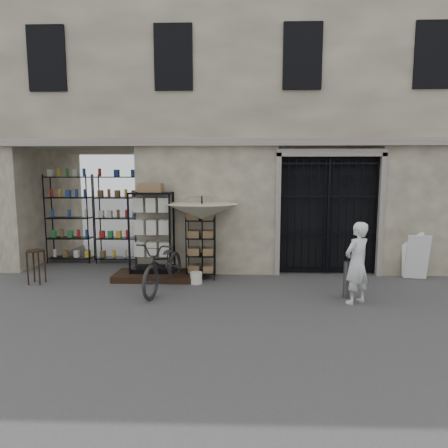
{
  "coord_description": "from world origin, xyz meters",
  "views": [
    {
      "loc": [
        -0.55,
        -7.12,
        2.42
      ],
      "look_at": [
        -0.8,
        1.4,
        1.35
      ],
      "focal_mm": 30.0,
      "sensor_mm": 36.0,
      "label": 1
    }
  ],
  "objects_px": {
    "white_bucket": "(196,278)",
    "easel_sign": "(415,256)",
    "market_umbrella": "(202,207)",
    "steel_bollard": "(347,280)",
    "bicycle": "(165,290)",
    "wire_rack": "(201,248)",
    "display_cabinet": "(152,236)",
    "shopkeeper": "(355,303)",
    "wooden_stool": "(36,266)"
  },
  "relations": [
    {
      "from": "white_bucket",
      "to": "easel_sign",
      "type": "bearing_deg",
      "value": 6.37
    },
    {
      "from": "market_umbrella",
      "to": "steel_bollard",
      "type": "bearing_deg",
      "value": -22.7
    },
    {
      "from": "bicycle",
      "to": "wire_rack",
      "type": "bearing_deg",
      "value": 65.54
    },
    {
      "from": "bicycle",
      "to": "display_cabinet",
      "type": "bearing_deg",
      "value": 125.86
    },
    {
      "from": "display_cabinet",
      "to": "wire_rack",
      "type": "xyz_separation_m",
      "value": [
        1.18,
        -0.02,
        -0.28
      ]
    },
    {
      "from": "wire_rack",
      "to": "white_bucket",
      "type": "distance_m",
      "value": 0.77
    },
    {
      "from": "white_bucket",
      "to": "bicycle",
      "type": "distance_m",
      "value": 0.82
    },
    {
      "from": "market_umbrella",
      "to": "shopkeeper",
      "type": "relative_size",
      "value": 1.51
    },
    {
      "from": "display_cabinet",
      "to": "market_umbrella",
      "type": "bearing_deg",
      "value": -10.26
    },
    {
      "from": "market_umbrella",
      "to": "shopkeeper",
      "type": "bearing_deg",
      "value": -26.99
    },
    {
      "from": "bicycle",
      "to": "shopkeeper",
      "type": "relative_size",
      "value": 1.31
    },
    {
      "from": "easel_sign",
      "to": "wooden_stool",
      "type": "bearing_deg",
      "value": -166.48
    },
    {
      "from": "display_cabinet",
      "to": "bicycle",
      "type": "distance_m",
      "value": 1.51
    },
    {
      "from": "easel_sign",
      "to": "display_cabinet",
      "type": "bearing_deg",
      "value": -170.27
    },
    {
      "from": "wire_rack",
      "to": "shopkeeper",
      "type": "distance_m",
      "value": 3.66
    },
    {
      "from": "display_cabinet",
      "to": "market_umbrella",
      "type": "height_order",
      "value": "market_umbrella"
    },
    {
      "from": "wire_rack",
      "to": "shopkeeper",
      "type": "height_order",
      "value": "wire_rack"
    },
    {
      "from": "wire_rack",
      "to": "market_umbrella",
      "type": "xyz_separation_m",
      "value": [
        0.04,
        -0.15,
        0.99
      ]
    },
    {
      "from": "display_cabinet",
      "to": "easel_sign",
      "type": "height_order",
      "value": "display_cabinet"
    },
    {
      "from": "wooden_stool",
      "to": "easel_sign",
      "type": "xyz_separation_m",
      "value": [
        8.83,
        0.69,
        0.14
      ]
    },
    {
      "from": "shopkeeper",
      "to": "bicycle",
      "type": "bearing_deg",
      "value": -43.59
    },
    {
      "from": "wooden_stool",
      "to": "shopkeeper",
      "type": "bearing_deg",
      "value": -9.41
    },
    {
      "from": "wire_rack",
      "to": "market_umbrella",
      "type": "relative_size",
      "value": 0.63
    },
    {
      "from": "wire_rack",
      "to": "easel_sign",
      "type": "xyz_separation_m",
      "value": [
        5.12,
        0.1,
        -0.18
      ]
    },
    {
      "from": "bicycle",
      "to": "wooden_stool",
      "type": "bearing_deg",
      "value": -176.77
    },
    {
      "from": "easel_sign",
      "to": "shopkeeper",
      "type": "bearing_deg",
      "value": -128.22
    },
    {
      "from": "wire_rack",
      "to": "white_bucket",
      "type": "xyz_separation_m",
      "value": [
        -0.07,
        -0.48,
        -0.6
      ]
    },
    {
      "from": "display_cabinet",
      "to": "wire_rack",
      "type": "height_order",
      "value": "display_cabinet"
    },
    {
      "from": "steel_bollard",
      "to": "bicycle",
      "type": "bearing_deg",
      "value": 173.65
    },
    {
      "from": "bicycle",
      "to": "easel_sign",
      "type": "height_order",
      "value": "easel_sign"
    },
    {
      "from": "steel_bollard",
      "to": "shopkeeper",
      "type": "bearing_deg",
      "value": -75.33
    },
    {
      "from": "steel_bollard",
      "to": "display_cabinet",
      "type": "bearing_deg",
      "value": 161.3
    },
    {
      "from": "display_cabinet",
      "to": "wire_rack",
      "type": "relative_size",
      "value": 1.38
    },
    {
      "from": "display_cabinet",
      "to": "wooden_stool",
      "type": "xyz_separation_m",
      "value": [
        -2.53,
        -0.62,
        -0.6
      ]
    },
    {
      "from": "display_cabinet",
      "to": "steel_bollard",
      "type": "height_order",
      "value": "display_cabinet"
    },
    {
      "from": "white_bucket",
      "to": "wooden_stool",
      "type": "distance_m",
      "value": 3.65
    },
    {
      "from": "bicycle",
      "to": "easel_sign",
      "type": "xyz_separation_m",
      "value": [
        5.82,
        1.09,
        0.55
      ]
    },
    {
      "from": "market_umbrella",
      "to": "white_bucket",
      "type": "relative_size",
      "value": 8.67
    },
    {
      "from": "shopkeeper",
      "to": "white_bucket",
      "type": "bearing_deg",
      "value": -53.9
    },
    {
      "from": "display_cabinet",
      "to": "market_umbrella",
      "type": "relative_size",
      "value": 0.87
    },
    {
      "from": "steel_bollard",
      "to": "easel_sign",
      "type": "relative_size",
      "value": 0.7
    },
    {
      "from": "wire_rack",
      "to": "shopkeeper",
      "type": "xyz_separation_m",
      "value": [
        3.14,
        -1.73,
        -0.73
      ]
    },
    {
      "from": "white_bucket",
      "to": "bicycle",
      "type": "height_order",
      "value": "bicycle"
    },
    {
      "from": "display_cabinet",
      "to": "bicycle",
      "type": "bearing_deg",
      "value": -67.15
    },
    {
      "from": "white_bucket",
      "to": "shopkeeper",
      "type": "height_order",
      "value": "white_bucket"
    },
    {
      "from": "wooden_stool",
      "to": "bicycle",
      "type": "bearing_deg",
      "value": -7.57
    },
    {
      "from": "market_umbrella",
      "to": "steel_bollard",
      "type": "height_order",
      "value": "market_umbrella"
    },
    {
      "from": "display_cabinet",
      "to": "wooden_stool",
      "type": "height_order",
      "value": "display_cabinet"
    },
    {
      "from": "display_cabinet",
      "to": "shopkeeper",
      "type": "height_order",
      "value": "display_cabinet"
    },
    {
      "from": "wire_rack",
      "to": "bicycle",
      "type": "distance_m",
      "value": 1.42
    }
  ]
}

